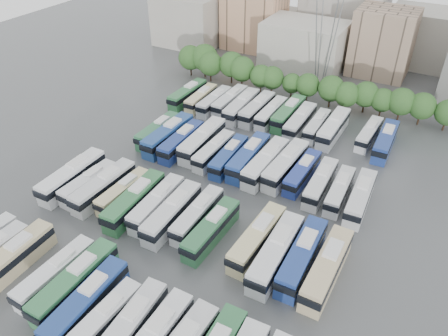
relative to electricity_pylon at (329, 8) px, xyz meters
The scene contains 49 objects.
ground 53.41m from the electricity_pylon, 92.29° to the right, with size 220.00×220.00×0.00m, color #424447.
tree_line 17.01m from the electricity_pylon, 121.60° to the right, with size 65.01×7.68×8.37m.
city_buildings 26.15m from the electricity_pylon, 113.40° to the left, with size 102.00×35.00×20.00m.
electricity_pylon is the anchor object (origin of this frame).
bus_r0_s2 77.67m from the electricity_pylon, 102.95° to the right, with size 3.10×12.76×3.98m.
bus_r0_s4 75.53m from the electricity_pylon, 97.98° to the right, with size 3.03×11.93×3.71m.
bus_r0_s5 75.10m from the electricity_pylon, 95.41° to the right, with size 2.92×13.09×4.10m.
bus_r0_s6 76.47m from the electricity_pylon, 92.72° to the right, with size 3.03×12.83×4.01m.
bus_r0_s7 77.29m from the electricity_pylon, 90.23° to the right, with size 3.03×11.40×3.54m.
bus_r0_s8 76.72m from the electricity_pylon, 87.72° to the right, with size 3.31×12.50×3.88m.
bus_r1_s0 63.52m from the electricity_pylon, 112.37° to the right, with size 3.05×13.40×4.20m.
bus_r1_s1 62.35m from the electricity_pylon, 109.53° to the right, with size 2.92×11.16×3.47m.
bus_r1_s2 61.11m from the electricity_pylon, 106.82° to the right, with size 3.23×12.84×4.00m.
bus_r1_s3 59.68m from the electricity_pylon, 103.79° to the right, with size 2.74×10.96×3.42m.
bus_r1_s4 60.10m from the electricity_pylon, 100.37° to the right, with size 3.30×13.14×4.09m.
bus_r1_s5 58.56m from the electricity_pylon, 97.23° to the right, with size 3.16×12.42×3.87m.
bus_r1_s6 58.89m from the electricity_pylon, 93.87° to the right, with size 3.11×12.93×4.04m.
bus_r1_s7 57.35m from the electricity_pylon, 90.38° to the right, with size 2.66×11.77×3.69m.
bus_r1_s8 59.06m from the electricity_pylon, 86.97° to the right, with size 3.01×12.20×3.80m.
bus_r1_s10 58.38m from the electricity_pylon, 80.23° to the right, with size 3.38×12.98×4.04m.
bus_r1_s11 60.30m from the electricity_pylon, 77.16° to the right, with size 3.16×13.73×4.30m.
bus_r1_s12 60.10m from the electricity_pylon, 73.81° to the right, with size 3.14×13.34×4.17m.
bus_r1_s13 61.48m from the electricity_pylon, 70.65° to the right, with size 3.10×13.45×4.21m.
bus_r2_s1 45.64m from the electricity_pylon, 118.05° to the right, with size 2.65×11.80×3.70m.
bus_r2_s2 45.00m from the electricity_pylon, 114.03° to the right, with size 3.15×13.48×4.21m.
bus_r2_s3 44.31m from the electricity_pylon, 109.58° to the right, with size 2.87×12.45×3.90m.
bus_r2_s4 41.63m from the electricity_pylon, 105.77° to the right, with size 3.27×13.57×4.24m.
bus_r2_s5 42.54m from the electricity_pylon, 100.26° to the right, with size 2.72×11.47×3.58m.
bus_r2_s6 42.49m from the electricity_pylon, 95.41° to the right, with size 2.99×11.71×3.65m.
bus_r2_s7 41.09m from the electricity_pylon, 90.65° to the right, with size 3.06×13.12×4.10m.
bus_r2_s8 41.47m from the electricity_pylon, 85.49° to the right, with size 3.39×13.52×4.21m.
bus_r2_s9 40.87m from the electricity_pylon, 80.34° to the right, with size 3.61×13.58×4.22m.
bus_r2_s10 41.88m from the electricity_pylon, 75.79° to the right, with size 2.88×11.57×3.61m.
bus_r2_s11 44.07m from the electricity_pylon, 71.35° to the right, with size 2.85×11.88×3.71m.
bus_r2_s12 45.48m from the electricity_pylon, 67.28° to the right, with size 2.78×11.16×3.48m.
bus_r2_s13 46.98m from the electricity_pylon, 63.41° to the right, with size 3.16×12.33×3.84m.
bus_r3_s0 35.86m from the electricity_pylon, 138.21° to the right, with size 2.99×12.22×3.81m.
bus_r3_s1 33.72m from the electricity_pylon, 133.63° to the right, with size 2.75×11.16×3.48m.
bus_r3_s2 31.82m from the electricity_pylon, 128.20° to the right, with size 2.64×11.61×3.63m.
bus_r3_s3 29.19m from the electricity_pylon, 125.03° to the right, with size 2.88×12.22×3.82m.
bus_r3_s4 28.59m from the electricity_pylon, 116.18° to the right, with size 3.13×13.11×4.09m.
bus_r3_s5 27.07m from the electricity_pylon, 109.03° to the right, with size 2.97×12.63×3.95m.
bus_r3_s6 26.61m from the electricity_pylon, 100.26° to the right, with size 2.68×11.66×3.65m.
bus_r3_s7 25.24m from the electricity_pylon, 91.14° to the right, with size 2.97×12.86×4.02m.
bus_r3_s8 27.00m from the electricity_pylon, 82.18° to the right, with size 2.81×12.58×3.94m.
bus_r3_s9 27.41m from the electricity_pylon, 72.92° to the right, with size 2.43×10.92×3.42m.
bus_r3_s10 28.02m from the electricity_pylon, 64.88° to the right, with size 3.06×13.10×4.10m.
bus_r3_s12 30.04m from the electricity_pylon, 49.32° to the right, with size 2.93×11.00×3.42m.
bus_r3_s13 32.78m from the electricity_pylon, 46.24° to the right, with size 2.93×12.50×3.91m.
Camera 1 is at (28.37, -45.57, 44.32)m, focal length 35.00 mm.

